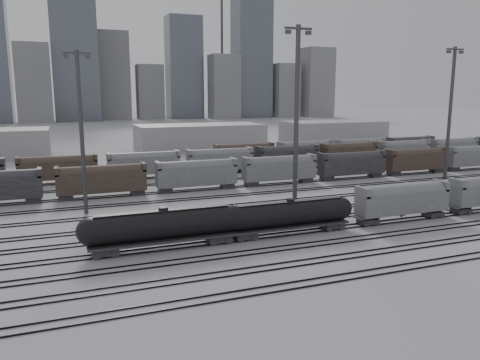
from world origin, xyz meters
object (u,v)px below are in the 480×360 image
object	(u,v)px
tank_car_b	(290,214)
hopper_car_a	(403,199)
light_mast_c	(297,114)
tank_car_a	(164,226)

from	to	relation	value
tank_car_b	hopper_car_a	world-z (taller)	hopper_car_a
light_mast_c	tank_car_a	bearing A→B (deg)	-153.18
hopper_car_a	light_mast_c	distance (m)	19.70
tank_car_b	hopper_car_a	size ratio (longest dim) A/B	1.26
hopper_car_a	light_mast_c	xyz separation A→B (m)	(-10.90, 11.68, 11.54)
hopper_car_a	light_mast_c	bearing A→B (deg)	133.01
hopper_car_a	tank_car_a	bearing A→B (deg)	180.00
tank_car_a	hopper_car_a	size ratio (longest dim) A/B	1.35
tank_car_a	tank_car_b	world-z (taller)	tank_car_a
tank_car_b	light_mast_c	bearing A→B (deg)	59.76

